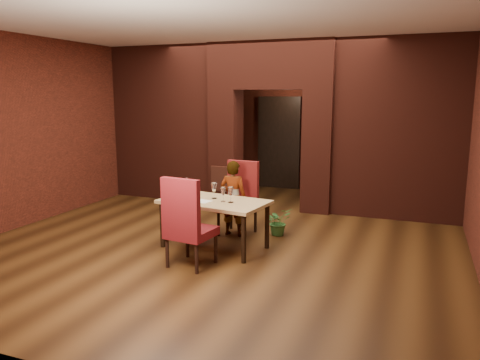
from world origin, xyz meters
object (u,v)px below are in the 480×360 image
(chair_far, at_px, (237,199))
(wine_bucket, at_px, (171,192))
(wine_glass_a, at_px, (214,191))
(dining_table, at_px, (214,224))
(potted_plant, at_px, (278,222))
(wine_glass_c, at_px, (231,195))
(person_seated, at_px, (233,198))
(wine_glass_b, at_px, (223,195))
(water_bottle, at_px, (187,187))
(chair_near, at_px, (191,221))

(chair_far, xyz_separation_m, wine_bucket, (-0.67, -0.92, 0.24))
(wine_glass_a, bearing_deg, dining_table, -65.46)
(potted_plant, bearing_deg, wine_glass_c, -112.83)
(dining_table, height_order, wine_bucket, wine_bucket)
(person_seated, distance_m, wine_glass_a, 0.62)
(wine_glass_c, relative_size, wine_bucket, 0.99)
(wine_glass_a, height_order, potted_plant, wine_glass_a)
(chair_far, distance_m, person_seated, 0.09)
(dining_table, height_order, wine_glass_c, wine_glass_c)
(person_seated, xyz_separation_m, wine_glass_a, (-0.07, -0.57, 0.23))
(dining_table, distance_m, chair_far, 0.78)
(person_seated, height_order, potted_plant, person_seated)
(wine_glass_a, height_order, wine_glass_b, wine_glass_a)
(chair_far, relative_size, wine_glass_b, 5.60)
(wine_glass_a, bearing_deg, potted_plant, 48.55)
(dining_table, bearing_deg, wine_bucket, -155.83)
(wine_bucket, height_order, water_bottle, water_bottle)
(wine_glass_b, bearing_deg, chair_near, -101.02)
(chair_near, height_order, water_bottle, chair_near)
(chair_far, bearing_deg, wine_glass_a, -95.11)
(wine_glass_a, distance_m, potted_plant, 1.27)
(chair_near, xyz_separation_m, wine_bucket, (-0.62, 0.59, 0.23))
(water_bottle, height_order, potted_plant, water_bottle)
(dining_table, xyz_separation_m, chair_near, (0.02, -0.76, 0.24))
(chair_near, height_order, wine_glass_b, chair_near)
(water_bottle, bearing_deg, dining_table, -2.85)
(dining_table, bearing_deg, chair_far, 93.53)
(chair_far, bearing_deg, wine_glass_c, -70.58)
(dining_table, relative_size, wine_glass_a, 6.52)
(wine_glass_c, bearing_deg, wine_glass_a, 155.56)
(water_bottle, bearing_deg, wine_glass_a, 10.62)
(wine_glass_c, bearing_deg, dining_table, 170.12)
(dining_table, bearing_deg, wine_glass_b, -4.87)
(wine_glass_c, bearing_deg, water_bottle, 174.44)
(chair_far, bearing_deg, wine_bucket, -121.69)
(chair_far, distance_m, chair_near, 1.51)
(water_bottle, distance_m, potted_plant, 1.60)
(chair_near, height_order, wine_glass_c, chair_near)
(wine_glass_c, bearing_deg, wine_glass_b, 174.29)
(dining_table, relative_size, wine_glass_c, 6.81)
(dining_table, bearing_deg, water_bottle, -174.68)
(person_seated, bearing_deg, dining_table, 88.70)
(wine_glass_b, height_order, wine_glass_c, wine_glass_c)
(wine_glass_a, distance_m, wine_glass_b, 0.24)
(water_bottle, bearing_deg, wine_bucket, -128.11)
(chair_near, xyz_separation_m, wine_glass_c, (0.26, 0.71, 0.22))
(chair_far, distance_m, potted_plant, 0.75)
(chair_far, bearing_deg, water_bottle, -121.05)
(dining_table, distance_m, water_bottle, 0.68)
(dining_table, xyz_separation_m, wine_glass_a, (-0.05, 0.10, 0.47))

